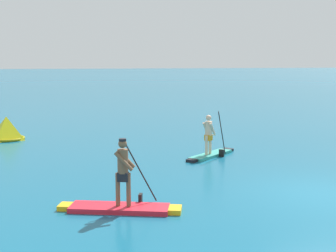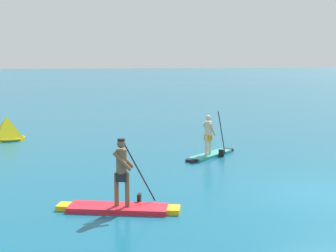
# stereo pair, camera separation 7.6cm
# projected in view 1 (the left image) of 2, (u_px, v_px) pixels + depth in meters

# --- Properties ---
(ground) EXTENTS (440.00, 440.00, 0.00)m
(ground) POSITION_uv_depth(u_px,v_px,m) (323.00, 194.00, 12.78)
(ground) COLOR #145B7A
(paddleboarder_near_left) EXTENTS (3.00, 1.56, 1.81)m
(paddleboarder_near_left) POSITION_uv_depth(u_px,v_px,m) (121.00, 197.00, 11.28)
(paddleboarder_near_left) COLOR red
(paddleboarder_near_left) RESTS_ON ground
(paddleboarder_mid_center) EXTENTS (2.54, 2.04, 1.82)m
(paddleboarder_mid_center) POSITION_uv_depth(u_px,v_px,m) (210.00, 147.00, 17.74)
(paddleboarder_mid_center) COLOR teal
(paddleboarder_mid_center) RESTS_ON ground
(race_marker_buoy) EXTENTS (1.85, 1.85, 1.09)m
(race_marker_buoy) POSITION_uv_depth(u_px,v_px,m) (7.00, 129.00, 21.51)
(race_marker_buoy) COLOR yellow
(race_marker_buoy) RESTS_ON ground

